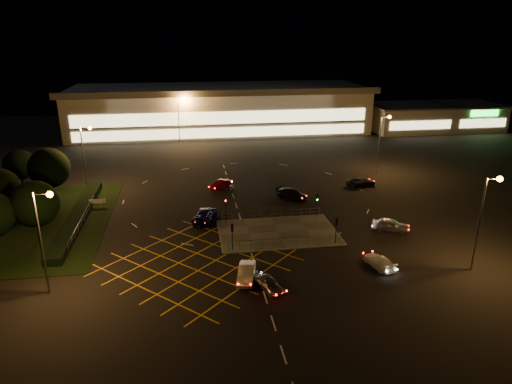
{
  "coord_description": "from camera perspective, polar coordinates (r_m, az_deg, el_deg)",
  "views": [
    {
      "loc": [
        -8.45,
        -51.99,
        23.19
      ],
      "look_at": [
        0.79,
        7.67,
        2.0
      ],
      "focal_mm": 32.0,
      "sensor_mm": 36.0,
      "label": 1
    }
  ],
  "objects": [
    {
      "name": "pedestrian_island",
      "position": [
        56.07,
        2.74,
        -5.05
      ],
      "size": [
        14.0,
        9.0,
        0.12
      ],
      "primitive_type": "cube",
      "color": "#4C4944",
      "rests_on": "ground"
    },
    {
      "name": "signal_ne",
      "position": [
        60.16,
        7.64,
        -1.09
      ],
      "size": [
        0.28,
        0.3,
        3.15
      ],
      "color": "black",
      "rests_on": "pedestrian_island"
    },
    {
      "name": "car_near_silver",
      "position": [
        44.18,
        1.56,
        -11.35
      ],
      "size": [
        2.96,
        4.09,
        1.29
      ],
      "primitive_type": "imported",
      "rotation": [
        0.0,
        0.0,
        0.43
      ],
      "color": "#A3A6AA",
      "rests_on": "ground"
    },
    {
      "name": "streetlight_se",
      "position": [
        50.54,
        26.75,
        -2.03
      ],
      "size": [
        1.78,
        0.56,
        10.03
      ],
      "color": "slate",
      "rests_on": "ground"
    },
    {
      "name": "streetlight_far_left",
      "position": [
        101.37,
        -9.45,
        9.64
      ],
      "size": [
        1.78,
        0.56,
        10.03
      ],
      "color": "slate",
      "rests_on": "ground"
    },
    {
      "name": "tree_d",
      "position": [
        78.76,
        -27.46,
        3.04
      ],
      "size": [
        4.68,
        4.68,
        6.37
      ],
      "color": "black",
      "rests_on": "ground"
    },
    {
      "name": "signal_nw",
      "position": [
        58.03,
        -3.82,
        -1.73
      ],
      "size": [
        0.28,
        0.3,
        3.15
      ],
      "color": "black",
      "rests_on": "pedestrian_island"
    },
    {
      "name": "retail_unit_a",
      "position": [
        120.8,
        18.35,
        8.85
      ],
      "size": [
        18.8,
        14.8,
        6.35
      ],
      "color": "beige",
      "rests_on": "ground"
    },
    {
      "name": "ground",
      "position": [
        57.55,
        0.39,
        -4.42
      ],
      "size": [
        180.0,
        180.0,
        0.0
      ],
      "primitive_type": "plane",
      "color": "black",
      "rests_on": "ground"
    },
    {
      "name": "retail_unit_b",
      "position": [
        128.79,
        24.8,
        8.66
      ],
      "size": [
        14.8,
        14.8,
        6.35
      ],
      "color": "beige",
      "rests_on": "ground"
    },
    {
      "name": "signal_se",
      "position": [
        53.11,
        10.02,
        -4.06
      ],
      "size": [
        0.28,
        0.3,
        3.15
      ],
      "rotation": [
        0.0,
        0.0,
        3.14
      ],
      "color": "black",
      "rests_on": "pedestrian_island"
    },
    {
      "name": "car_far_dkgrey",
      "position": [
        67.22,
        4.52,
        -0.25
      ],
      "size": [
        4.92,
        4.95,
        1.44
      ],
      "primitive_type": "imported",
      "rotation": [
        0.0,
        0.0,
        0.78
      ],
      "color": "black",
      "rests_on": "ground"
    },
    {
      "name": "streetlight_nw",
      "position": [
        73.51,
        -20.5,
        5.04
      ],
      "size": [
        1.78,
        0.56,
        10.03
      ],
      "color": "slate",
      "rests_on": "ground"
    },
    {
      "name": "car_approach_white",
      "position": [
        49.76,
        15.17,
        -8.38
      ],
      "size": [
        2.55,
        4.45,
        1.22
      ],
      "primitive_type": "imported",
      "rotation": [
        0.0,
        0.0,
        3.35
      ],
      "color": "white",
      "rests_on": "ground"
    },
    {
      "name": "tree_e",
      "position": [
        57.92,
        -25.91,
        -1.36
      ],
      "size": [
        5.4,
        5.4,
        7.35
      ],
      "color": "black",
      "rests_on": "ground"
    },
    {
      "name": "car_queue_white",
      "position": [
        45.73,
        -1.21,
        -10.09
      ],
      "size": [
        2.49,
        4.63,
        1.45
      ],
      "primitive_type": "imported",
      "rotation": [
        0.0,
        0.0,
        6.05
      ],
      "color": "silver",
      "rests_on": "ground"
    },
    {
      "name": "grass_verge",
      "position": [
        65.43,
        -25.57,
        -3.38
      ],
      "size": [
        18.0,
        30.0,
        0.08
      ],
      "primitive_type": "cube",
      "color": "black",
      "rests_on": "ground"
    },
    {
      "name": "tree_c",
      "position": [
        71.2,
        -24.44,
        2.74
      ],
      "size": [
        5.76,
        5.76,
        7.84
      ],
      "color": "black",
      "rests_on": "ground"
    },
    {
      "name": "car_left_blue",
      "position": [
        59.31,
        -6.48,
        -3.06
      ],
      "size": [
        3.81,
        5.65,
        1.44
      ],
      "primitive_type": "imported",
      "rotation": [
        0.0,
        0.0,
        5.98
      ],
      "color": "#0F0D4F",
      "rests_on": "ground"
    },
    {
      "name": "streetlight_ne",
      "position": [
        80.88,
        15.51,
        6.77
      ],
      "size": [
        1.78,
        0.56,
        10.03
      ],
      "color": "slate",
      "rests_on": "ground"
    },
    {
      "name": "car_circ_red",
      "position": [
        71.76,
        -4.45,
        0.97
      ],
      "size": [
        3.7,
        3.75,
        1.29
      ],
      "primitive_type": "imported",
      "rotation": [
        0.0,
        0.0,
        5.51
      ],
      "color": "maroon",
      "rests_on": "ground"
    },
    {
      "name": "streetlight_far_right",
      "position": [
        110.41,
        12.12,
        10.26
      ],
      "size": [
        1.78,
        0.56,
        10.03
      ],
      "color": "slate",
      "rests_on": "ground"
    },
    {
      "name": "supermarket",
      "position": [
        115.65,
        -4.58,
        10.39
      ],
      "size": [
        72.0,
        26.5,
        10.5
      ],
      "color": "beige",
      "rests_on": "ground"
    },
    {
      "name": "car_right_silver",
      "position": [
        58.63,
        16.48,
        -3.98
      ],
      "size": [
        4.88,
        3.68,
        1.55
      ],
      "primitive_type": "imported",
      "rotation": [
        0.0,
        0.0,
        1.1
      ],
      "color": "#ACADB4",
      "rests_on": "ground"
    },
    {
      "name": "hedge",
      "position": [
        63.95,
        -21.35,
        -2.84
      ],
      "size": [
        2.0,
        26.0,
        1.0
      ],
      "primitive_type": "cube",
      "color": "black",
      "rests_on": "ground"
    },
    {
      "name": "streetlight_sw",
      "position": [
        45.25,
        -25.01,
        -4.14
      ],
      "size": [
        1.78,
        0.56,
        10.03
      ],
      "color": "slate",
      "rests_on": "ground"
    },
    {
      "name": "signal_sw",
      "position": [
        50.69,
        -3.0,
        -4.94
      ],
      "size": [
        0.28,
        0.3,
        3.15
      ],
      "rotation": [
        0.0,
        0.0,
        3.14
      ],
      "color": "black",
      "rests_on": "pedestrian_island"
    },
    {
      "name": "car_east_grey",
      "position": [
        74.54,
        13.02,
        1.24
      ],
      "size": [
        5.23,
        3.56,
        1.33
      ],
      "primitive_type": "imported",
      "rotation": [
        0.0,
        0.0,
        1.88
      ],
      "color": "black",
      "rests_on": "ground"
    }
  ]
}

